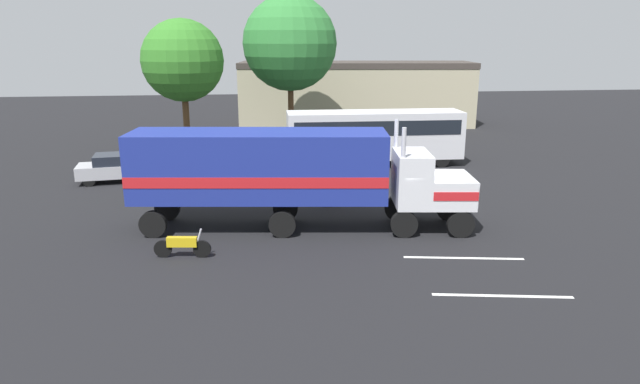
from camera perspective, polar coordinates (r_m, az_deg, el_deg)
name	(u,v)px	position (r m, az deg, el deg)	size (l,w,h in m)	color
ground_plane	(424,228)	(24.18, 10.71, -3.62)	(120.00, 120.00, 0.00)	black
lane_stripe_near	(463,258)	(21.23, 14.56, -6.60)	(4.40, 0.16, 0.01)	silver
lane_stripe_mid	(502,296)	(18.63, 18.26, -10.12)	(4.40, 0.16, 0.01)	silver
semi_truck	(286,171)	(23.04, -3.54, 2.22)	(14.36, 4.27, 4.50)	silver
person_bystander	(325,188)	(26.50, 0.54, 0.39)	(0.36, 0.47, 1.63)	#2D3347
parked_bus	(375,133)	(35.32, 5.64, 6.10)	(11.03, 2.73, 3.40)	silver
parked_car	(118,167)	(33.21, -20.11, 2.39)	(4.58, 2.31, 1.57)	#B7B7BC
motorcycle	(183,245)	(21.09, -13.97, -5.32)	(2.11, 0.38, 1.12)	black
tree_left	(183,61)	(39.54, -13.97, 12.98)	(5.54, 5.54, 9.14)	brown
tree_center	(290,44)	(42.97, -3.11, 15.02)	(7.07, 7.07, 10.98)	brown
building_backdrop	(356,91)	(52.42, 3.70, 10.33)	(21.81, 8.62, 5.73)	#B7AD8C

